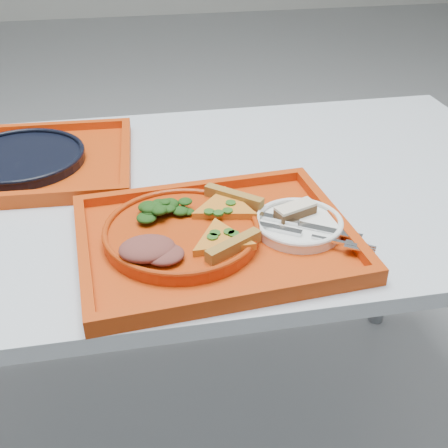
{
  "coord_description": "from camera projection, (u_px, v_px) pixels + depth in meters",
  "views": [
    {
      "loc": [
        -0.04,
        -0.98,
        1.29
      ],
      "look_at": [
        0.1,
        -0.2,
        0.78
      ],
      "focal_mm": 45.0,
      "sensor_mm": 36.0,
      "label": 1
    }
  ],
  "objects": [
    {
      "name": "ground",
      "position": [
        173.0,
        432.0,
        1.51
      ],
      "size": [
        10.0,
        10.0,
        0.0
      ],
      "primitive_type": "plane",
      "color": "#969A9F",
      "rests_on": "ground"
    },
    {
      "name": "table",
      "position": [
        156.0,
        221.0,
        1.15
      ],
      "size": [
        1.6,
        0.8,
        0.75
      ],
      "color": "silver",
      "rests_on": "ground"
    },
    {
      "name": "tray_main",
      "position": [
        215.0,
        241.0,
        0.95
      ],
      "size": [
        0.47,
        0.38,
        0.01
      ],
      "primitive_type": "cube",
      "rotation": [
        0.0,
        0.0,
        0.07
      ],
      "color": "#B23409",
      "rests_on": "table"
    },
    {
      "name": "tray_far",
      "position": [
        23.0,
        165.0,
        1.18
      ],
      "size": [
        0.47,
        0.37,
        0.01
      ],
      "primitive_type": "cube",
      "rotation": [
        0.0,
        0.0,
        -0.05
      ],
      "color": "#B23409",
      "rests_on": "table"
    },
    {
      "name": "dinner_plate",
      "position": [
        182.0,
        234.0,
        0.94
      ],
      "size": [
        0.26,
        0.26,
        0.02
      ],
      "primitive_type": "cylinder",
      "color": "#AD330B",
      "rests_on": "tray_main"
    },
    {
      "name": "side_plate",
      "position": [
        298.0,
        226.0,
        0.96
      ],
      "size": [
        0.15,
        0.15,
        0.01
      ],
      "primitive_type": "cylinder",
      "color": "white",
      "rests_on": "tray_main"
    },
    {
      "name": "navy_plate",
      "position": [
        22.0,
        159.0,
        1.18
      ],
      "size": [
        0.26,
        0.26,
        0.02
      ],
      "primitive_type": "cylinder",
      "color": "black",
      "rests_on": "tray_far"
    },
    {
      "name": "pizza_slice_a",
      "position": [
        221.0,
        238.0,
        0.89
      ],
      "size": [
        0.15,
        0.15,
        0.02
      ],
      "primitive_type": null,
      "rotation": [
        0.0,
        0.0,
        2.1
      ],
      "color": "gold",
      "rests_on": "dinner_plate"
    },
    {
      "name": "pizza_slice_b",
      "position": [
        225.0,
        205.0,
        0.98
      ],
      "size": [
        0.17,
        0.17,
        0.02
      ],
      "primitive_type": null,
      "rotation": [
        0.0,
        0.0,
        4.0
      ],
      "color": "gold",
      "rests_on": "dinner_plate"
    },
    {
      "name": "salad_heap",
      "position": [
        166.0,
        201.0,
        0.97
      ],
      "size": [
        0.08,
        0.07,
        0.04
      ],
      "primitive_type": "ellipsoid",
      "color": "black",
      "rests_on": "dinner_plate"
    },
    {
      "name": "meat_portion",
      "position": [
        147.0,
        249.0,
        0.86
      ],
      "size": [
        0.09,
        0.07,
        0.03
      ],
      "primitive_type": "ellipsoid",
      "color": "brown",
      "rests_on": "dinner_plate"
    },
    {
      "name": "dessert_bar",
      "position": [
        295.0,
        210.0,
        0.97
      ],
      "size": [
        0.08,
        0.05,
        0.02
      ],
      "rotation": [
        0.0,
        0.0,
        0.36
      ],
      "color": "#472917",
      "rests_on": "side_plate"
    },
    {
      "name": "knife",
      "position": [
        307.0,
        225.0,
        0.94
      ],
      "size": [
        0.16,
        0.11,
        0.01
      ],
      "primitive_type": "cube",
      "rotation": [
        0.0,
        0.0,
        -0.57
      ],
      "color": "silver",
      "rests_on": "side_plate"
    },
    {
      "name": "fork",
      "position": [
        311.0,
        235.0,
        0.92
      ],
      "size": [
        0.17,
        0.12,
        0.01
      ],
      "primitive_type": "cube",
      "rotation": [
        0.0,
        0.0,
        -0.56
      ],
      "color": "silver",
      "rests_on": "side_plate"
    }
  ]
}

